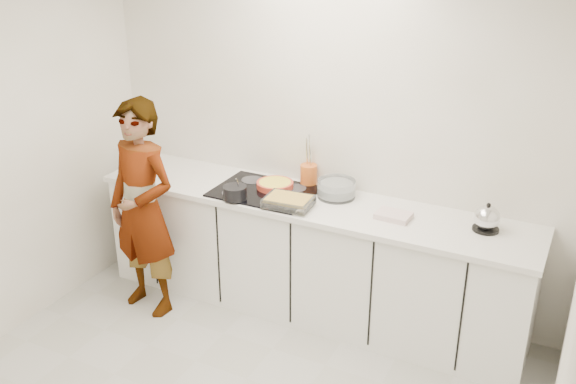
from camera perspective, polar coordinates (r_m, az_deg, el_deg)
The scene contains 13 objects.
wall_back at distance 4.71m, azimuth 3.57°, elevation 5.04°, with size 3.60×0.00×2.60m, color white.
wall_right at distance 2.94m, azimuth 24.18°, elevation -9.07°, with size 0.02×3.20×2.60m.
base_cabinets at distance 4.79m, azimuth 1.78°, elevation -5.91°, with size 3.20×0.58×0.87m, color white.
countertop at distance 4.59m, azimuth 1.85°, elevation -0.94°, with size 3.24×0.64×0.04m, color white.
hob at distance 4.71m, azimuth -2.11°, elevation 0.06°, with size 0.72×0.54×0.01m, color black.
tart_dish at distance 4.74m, azimuth -1.17°, elevation 0.68°, with size 0.36×0.36×0.04m.
saucepan at distance 4.56m, azimuth -4.73°, elevation -0.05°, with size 0.22×0.22×0.16m.
baking_dish at distance 4.44m, azimuth 0.05°, elevation -0.80°, with size 0.34×0.26×0.06m.
mixing_bowl at distance 4.62m, azimuth 4.32°, elevation 0.23°, with size 0.30×0.30×0.13m.
tea_towel at distance 4.35m, azimuth 9.36°, elevation -2.08°, with size 0.23×0.17×0.04m, color white.
kettle at distance 4.30m, azimuth 17.26°, elevation -2.30°, with size 0.17×0.17×0.19m.
utensil_crock at distance 4.81m, azimuth 1.85°, elevation 1.52°, with size 0.13×0.13×0.16m, color orange.
cook at distance 4.77m, azimuth -12.78°, elevation -1.50°, with size 0.60×0.39×1.64m, color white.
Camera 1 is at (1.75, -2.52, 2.76)m, focal length 40.00 mm.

